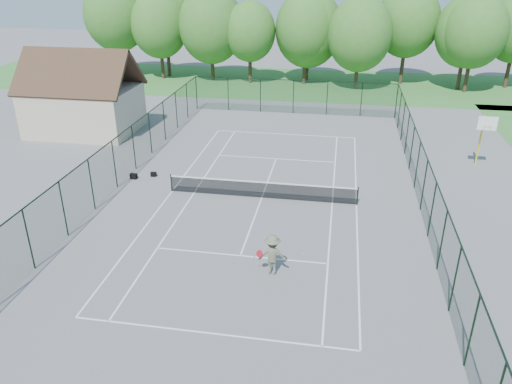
% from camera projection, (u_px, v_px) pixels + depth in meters
% --- Properties ---
extents(ground, '(140.00, 140.00, 0.00)m').
position_uv_depth(ground, '(262.00, 198.00, 29.30)').
color(ground, slate).
rests_on(ground, ground).
extents(grass_far, '(80.00, 16.00, 0.01)m').
position_uv_depth(grass_far, '(304.00, 84.00, 56.08)').
color(grass_far, '#3E8337').
rests_on(grass_far, ground).
extents(court_lines, '(11.05, 23.85, 0.01)m').
position_uv_depth(court_lines, '(262.00, 198.00, 29.30)').
color(court_lines, white).
rests_on(court_lines, ground).
extents(tennis_net, '(11.08, 0.08, 1.10)m').
position_uv_depth(tennis_net, '(262.00, 189.00, 29.06)').
color(tennis_net, black).
rests_on(tennis_net, ground).
extents(fence_enclosure, '(18.05, 36.05, 3.02)m').
position_uv_depth(fence_enclosure, '(262.00, 173.00, 28.64)').
color(fence_enclosure, '#15311D').
rests_on(fence_enclosure, ground).
extents(utility_building, '(8.60, 6.27, 6.63)m').
position_uv_depth(utility_building, '(82.00, 93.00, 39.34)').
color(utility_building, beige).
rests_on(utility_building, ground).
extents(tree_line_far, '(39.40, 6.40, 9.70)m').
position_uv_depth(tree_line_far, '(306.00, 28.00, 53.54)').
color(tree_line_far, '#42301E').
rests_on(tree_line_far, ground).
extents(basketball_goal, '(1.20, 1.43, 3.65)m').
position_uv_depth(basketball_goal, '(484.00, 131.00, 32.48)').
color(basketball_goal, yellow).
rests_on(basketball_goal, ground).
extents(sports_bag_a, '(0.47, 0.33, 0.35)m').
position_uv_depth(sports_bag_a, '(134.00, 176.00, 31.77)').
color(sports_bag_a, black).
rests_on(sports_bag_a, ground).
extents(sports_bag_b, '(0.39, 0.26, 0.28)m').
position_uv_depth(sports_bag_b, '(154.00, 174.00, 32.15)').
color(sports_bag_b, black).
rests_on(sports_bag_b, ground).
extents(tennis_player, '(2.22, 0.82, 1.90)m').
position_uv_depth(tennis_player, '(272.00, 255.00, 21.91)').
color(tennis_player, '#61654A').
rests_on(tennis_player, ground).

